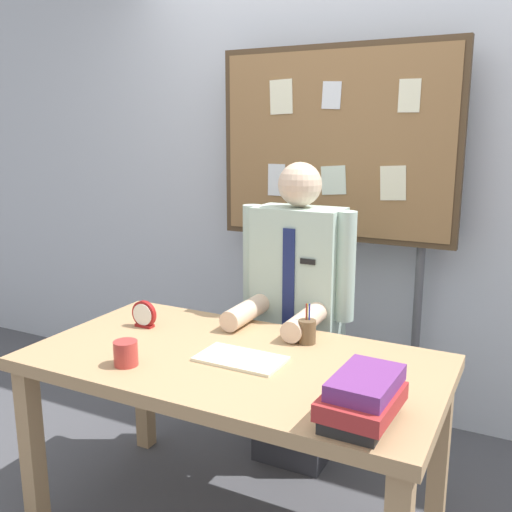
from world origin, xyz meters
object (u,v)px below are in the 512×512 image
book_stack (362,399)px  open_notebook (241,359)px  desk (234,379)px  pen_holder (307,331)px  desk_clock (144,315)px  coffee_mug (126,353)px  person (297,327)px  bulletin_board (335,152)px

book_stack → open_notebook: 0.58m
book_stack → desk: bearing=155.9°
book_stack → pen_holder: 0.63m
desk → book_stack: (0.57, -0.25, 0.16)m
book_stack → desk_clock: book_stack is taller
desk_clock → book_stack: bearing=-18.9°
desk → coffee_mug: bearing=-141.3°
desk → open_notebook: bearing=-25.9°
desk → desk_clock: size_ratio=13.32×
desk → open_notebook: (0.04, -0.02, 0.10)m
person → open_notebook: person is taller
book_stack → open_notebook: size_ratio=0.93×
person → desk: bearing=-90.0°
bulletin_board → open_notebook: 1.31m
bulletin_board → desk: bearing=-90.0°
desk → book_stack: 0.64m
book_stack → desk_clock: 1.14m
bulletin_board → pen_holder: 1.08m
open_notebook → pen_holder: (0.15, 0.28, 0.04)m
book_stack → coffee_mug: 0.88m
coffee_mug → pen_holder: pen_holder is taller
desk → bulletin_board: bulletin_board is taller
desk → bulletin_board: size_ratio=0.78×
pen_holder → person: bearing=118.7°
book_stack → person: bearing=123.5°
open_notebook → coffee_mug: coffee_mug is taller
bulletin_board → desk_clock: size_ratio=17.15×
desk → bulletin_board: (0.00, 1.07, 0.81)m
desk_clock → pen_holder: bearing=11.5°
desk → desk_clock: (-0.50, 0.11, 0.14)m
person → pen_holder: size_ratio=8.97×
coffee_mug → desk: bearing=38.7°
desk → desk_clock: bearing=167.3°
pen_holder → open_notebook: bearing=-118.7°
person → desk_clock: size_ratio=12.35×
person → desk_clock: person is taller
book_stack → coffee_mug: bearing=179.4°
bulletin_board → desk_clock: (-0.50, -0.96, -0.67)m
person → pen_holder: person is taller
desk → person: person is taller
desk → open_notebook: open_notebook is taller
desk_clock → coffee_mug: (0.20, -0.36, -0.01)m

